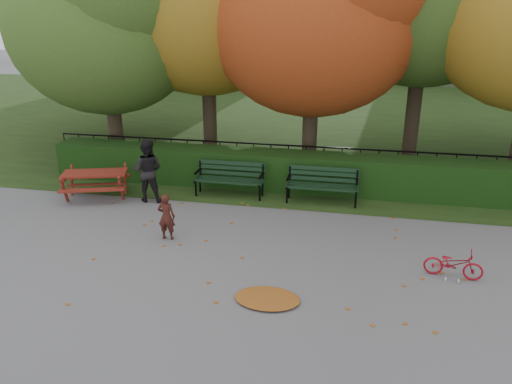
% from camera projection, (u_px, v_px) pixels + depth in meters
% --- Properties ---
extents(ground, '(90.00, 90.00, 0.00)m').
position_uv_depth(ground, '(248.00, 267.00, 9.52)').
color(ground, slate).
rests_on(ground, ground).
extents(grass_strip, '(90.00, 90.00, 0.00)m').
position_uv_depth(grass_strip, '(315.00, 118.00, 22.37)').
color(grass_strip, '#1D3114').
rests_on(grass_strip, ground).
extents(hedge, '(13.00, 0.90, 1.00)m').
position_uv_depth(hedge, '(284.00, 171.00, 13.48)').
color(hedge, black).
rests_on(hedge, ground).
extents(iron_fence, '(14.00, 0.04, 1.02)m').
position_uv_depth(iron_fence, '(288.00, 161.00, 14.20)').
color(iron_fence, black).
rests_on(iron_fence, ground).
extents(tree_a, '(5.88, 5.60, 7.48)m').
position_uv_depth(tree_a, '(110.00, 12.00, 14.05)').
color(tree_a, '#2F251B').
rests_on(tree_a, ground).
extents(tree_c, '(6.30, 6.00, 8.00)m').
position_uv_depth(tree_c, '(327.00, 0.00, 13.16)').
color(tree_c, '#2F251B').
rests_on(tree_c, ground).
extents(bench_left, '(1.80, 0.57, 0.88)m').
position_uv_depth(bench_left, '(230.00, 176.00, 12.98)').
color(bench_left, black).
rests_on(bench_left, ground).
extents(bench_right, '(1.80, 0.57, 0.88)m').
position_uv_depth(bench_right, '(322.00, 182.00, 12.53)').
color(bench_right, black).
rests_on(bench_right, ground).
extents(picnic_table, '(1.92, 1.73, 0.78)m').
position_uv_depth(picnic_table, '(95.00, 178.00, 12.82)').
color(picnic_table, maroon).
rests_on(picnic_table, ground).
extents(leaf_pile, '(1.23, 0.95, 0.08)m').
position_uv_depth(leaf_pile, '(267.00, 298.00, 8.41)').
color(leaf_pile, brown).
rests_on(leaf_pile, ground).
extents(leaf_scatter, '(9.00, 5.70, 0.01)m').
position_uv_depth(leaf_scatter, '(251.00, 259.00, 9.79)').
color(leaf_scatter, brown).
rests_on(leaf_scatter, ground).
extents(child, '(0.38, 0.25, 1.02)m').
position_uv_depth(child, '(166.00, 217.00, 10.50)').
color(child, '#401B14').
rests_on(child, ground).
extents(adult, '(0.85, 0.69, 1.62)m').
position_uv_depth(adult, '(148.00, 170.00, 12.51)').
color(adult, black).
rests_on(adult, ground).
extents(bicycle, '(1.07, 0.50, 0.54)m').
position_uv_depth(bicycle, '(453.00, 264.00, 9.06)').
color(bicycle, '#A60F1E').
rests_on(bicycle, ground).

